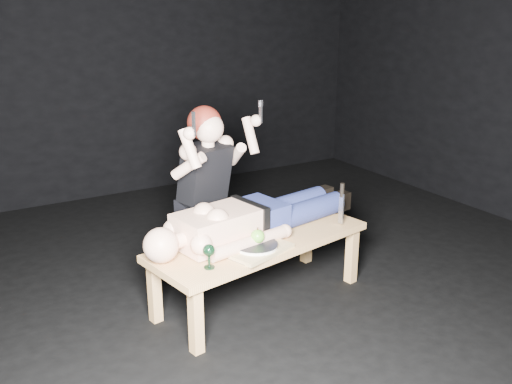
{
  "coord_description": "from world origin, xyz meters",
  "views": [
    {
      "loc": [
        -1.99,
        -3.09,
        1.87
      ],
      "look_at": [
        -0.27,
        -0.17,
        0.75
      ],
      "focal_mm": 39.19,
      "sensor_mm": 36.0,
      "label": 1
    }
  ],
  "objects_px": {
    "lying_man": "(256,213)",
    "serving_tray": "(256,249)",
    "goblet": "(209,256)",
    "carving_knife": "(341,204)",
    "kneeling_woman": "(198,192)",
    "table": "(260,269)"
  },
  "relations": [
    {
      "from": "serving_tray",
      "to": "goblet",
      "type": "distance_m",
      "value": 0.36
    },
    {
      "from": "serving_tray",
      "to": "goblet",
      "type": "bearing_deg",
      "value": -168.75
    },
    {
      "from": "serving_tray",
      "to": "goblet",
      "type": "xyz_separation_m",
      "value": [
        -0.35,
        -0.07,
        0.06
      ]
    },
    {
      "from": "table",
      "to": "serving_tray",
      "type": "relative_size",
      "value": 3.69
    },
    {
      "from": "lying_man",
      "to": "carving_knife",
      "type": "xyz_separation_m",
      "value": [
        0.57,
        -0.19,
        0.01
      ]
    },
    {
      "from": "lying_man",
      "to": "serving_tray",
      "type": "distance_m",
      "value": 0.33
    },
    {
      "from": "serving_tray",
      "to": "goblet",
      "type": "height_order",
      "value": "goblet"
    },
    {
      "from": "serving_tray",
      "to": "carving_knife",
      "type": "xyz_separation_m",
      "value": [
        0.72,
        0.08,
        0.14
      ]
    },
    {
      "from": "goblet",
      "to": "table",
      "type": "bearing_deg",
      "value": 25.84
    },
    {
      "from": "lying_man",
      "to": "goblet",
      "type": "xyz_separation_m",
      "value": [
        -0.51,
        -0.33,
        -0.06
      ]
    },
    {
      "from": "lying_man",
      "to": "kneeling_woman",
      "type": "xyz_separation_m",
      "value": [
        -0.22,
        0.42,
        0.07
      ]
    },
    {
      "from": "table",
      "to": "serving_tray",
      "type": "xyz_separation_m",
      "value": [
        -0.13,
        -0.16,
        0.24
      ]
    },
    {
      "from": "table",
      "to": "goblet",
      "type": "bearing_deg",
      "value": -164.2
    },
    {
      "from": "serving_tray",
      "to": "lying_man",
      "type": "bearing_deg",
      "value": 59.57
    },
    {
      "from": "serving_tray",
      "to": "carving_knife",
      "type": "distance_m",
      "value": 0.74
    },
    {
      "from": "kneeling_woman",
      "to": "carving_knife",
      "type": "relative_size",
      "value": 4.34
    },
    {
      "from": "table",
      "to": "goblet",
      "type": "distance_m",
      "value": 0.61
    },
    {
      "from": "table",
      "to": "kneeling_woman",
      "type": "distance_m",
      "value": 0.7
    },
    {
      "from": "kneeling_woman",
      "to": "carving_knife",
      "type": "distance_m",
      "value": 1.0
    },
    {
      "from": "kneeling_woman",
      "to": "lying_man",
      "type": "bearing_deg",
      "value": -76.84
    },
    {
      "from": "table",
      "to": "goblet",
      "type": "xyz_separation_m",
      "value": [
        -0.48,
        -0.23,
        0.3
      ]
    },
    {
      "from": "kneeling_woman",
      "to": "goblet",
      "type": "relative_size",
      "value": 8.84
    }
  ]
}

